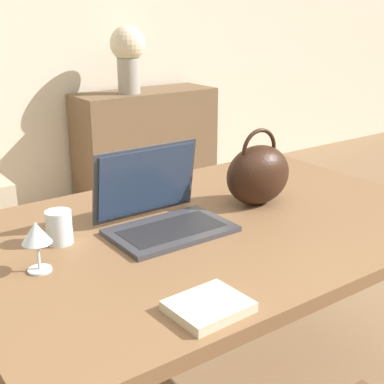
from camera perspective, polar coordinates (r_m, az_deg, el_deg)
dining_table at (r=1.75m, az=2.01°, el=-5.33°), size 1.57×1.04×0.73m
sideboard at (r=4.13m, az=-4.91°, el=5.20°), size 1.08×0.40×0.80m
laptop at (r=1.68m, az=-3.53°, el=-1.57°), size 0.37×0.28×0.25m
drinking_glass at (r=1.61m, az=-13.99°, el=-3.66°), size 0.08×0.08×0.10m
wine_glass at (r=1.44m, az=-16.27°, el=-4.46°), size 0.08×0.08×0.14m
handbag at (r=1.88m, az=7.07°, el=1.91°), size 0.25×0.17×0.27m
flower_vase at (r=3.91m, az=-6.86°, el=14.54°), size 0.25×0.25×0.47m
book at (r=1.25m, az=1.76°, el=-12.10°), size 0.18×0.15×0.02m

